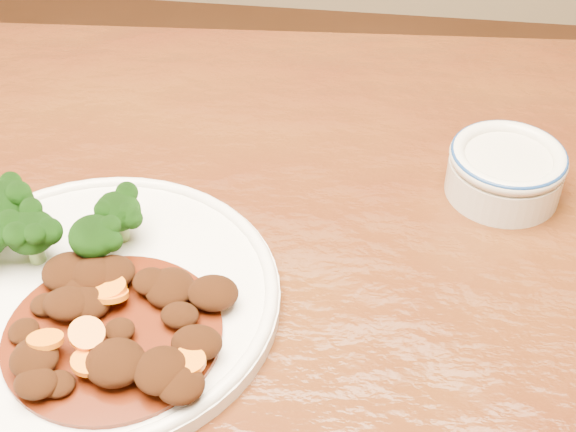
# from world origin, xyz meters

# --- Properties ---
(dining_table) EXTENTS (1.56, 1.00, 0.75)m
(dining_table) POSITION_xyz_m (0.00, 0.00, 0.67)
(dining_table) COLOR #4E290D
(dining_table) RESTS_ON ground
(dinner_plate) EXTENTS (0.29, 0.29, 0.02)m
(dinner_plate) POSITION_xyz_m (-0.04, -0.01, 0.76)
(dinner_plate) COLOR white
(dinner_plate) RESTS_ON dining_table
(broccoli_florets) EXTENTS (0.14, 0.09, 0.05)m
(broccoli_florets) POSITION_xyz_m (-0.09, 0.03, 0.79)
(broccoli_florets) COLOR #7BA052
(broccoli_florets) RESTS_ON dinner_plate
(mince_stew) EXTENTS (0.17, 0.16, 0.03)m
(mince_stew) POSITION_xyz_m (-0.00, -0.05, 0.77)
(mince_stew) COLOR #4E1508
(mince_stew) RESTS_ON dinner_plate
(dip_bowl) EXTENTS (0.11, 0.11, 0.05)m
(dip_bowl) POSITION_xyz_m (0.29, 0.18, 0.78)
(dip_bowl) COLOR silver
(dip_bowl) RESTS_ON dining_table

